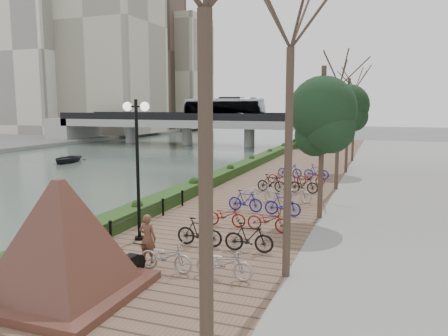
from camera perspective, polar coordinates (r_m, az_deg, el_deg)
The scene contains 14 objects.
ground at distance 15.32m, azimuth -25.49°, elevation -13.12°, with size 220.00×220.00×0.00m, color #59595B.
river_water at distance 43.48m, azimuth -15.98°, elevation 0.77°, with size 30.00×130.00×0.02m, color #45564E.
promenade at distance 28.57m, azimuth 6.68°, elevation -2.20°, with size 8.00×75.00×0.50m, color brown.
hedge at distance 31.77m, azimuth 1.77°, elevation -0.10°, with size 1.10×56.00×0.60m, color #213B15.
chain_fence at distance 15.57m, azimuth -16.71°, elevation -9.00°, with size 0.10×14.10×0.70m.
granite_monument at distance 11.96m, azimuth -20.48°, elevation -8.48°, with size 5.80×5.80×3.02m.
lamppost at distance 15.80m, azimuth -11.31°, elevation 3.59°, with size 1.02×0.32×5.07m.
motorcycle at distance 12.78m, azimuth -12.65°, elevation -12.20°, with size 0.45×1.44×0.90m, color black, non-canonical shape.
pedestrian at distance 13.90m, azimuth -9.94°, elevation -9.04°, with size 0.56×0.37×1.54m, color brown.
bicycle_parking at distance 21.02m, azimuth 6.01°, elevation -3.92°, with size 2.40×19.89×1.00m.
street_trees at distance 22.74m, azimuth 13.85°, elevation 3.71°, with size 3.20×37.12×6.80m.
bridge at distance 60.04m, azimuth -3.91°, elevation 6.23°, with size 36.00×10.77×6.50m.
boat at distance 43.67m, azimuth -19.87°, elevation 1.15°, with size 2.64×3.69×0.77m, color #222227.
far_buildings at distance 92.59m, azimuth -14.90°, elevation 14.55°, with size 35.00×38.00×38.00m.
Camera 1 is at (10.42, -9.87, 5.35)m, focal length 35.00 mm.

